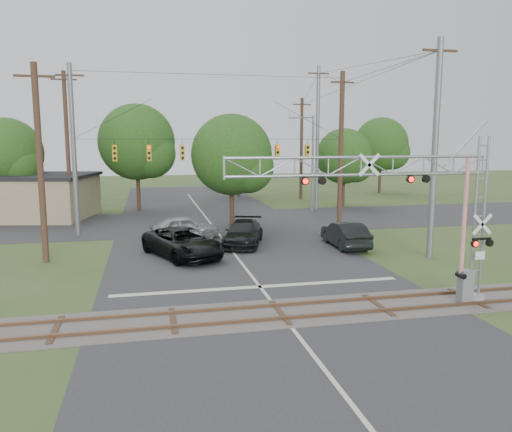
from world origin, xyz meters
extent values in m
plane|color=#384821|center=(0.00, 0.00, 0.00)|extent=(160.00, 160.00, 0.00)
cube|color=#2B2B2E|center=(0.00, 10.00, 0.01)|extent=(14.00, 90.00, 0.02)
cube|color=#2B2B2E|center=(0.00, 24.00, 0.01)|extent=(90.00, 12.00, 0.02)
cube|color=#47423E|center=(0.00, 2.00, 0.02)|extent=(90.00, 3.20, 0.05)
cube|color=brown|center=(0.00, 1.28, 0.09)|extent=(90.00, 0.12, 0.14)
cube|color=brown|center=(0.00, 2.72, 0.09)|extent=(90.00, 0.12, 0.14)
cylinder|color=gray|center=(8.03, 1.70, 0.14)|extent=(0.83, 0.83, 0.28)
cube|color=silver|center=(7.98, 1.42, 1.99)|extent=(0.42, 0.03, 0.32)
cube|color=slate|center=(7.48, 1.52, 0.69)|extent=(0.51, 0.42, 1.39)
cube|color=red|center=(7.25, 1.52, 3.51)|extent=(0.13, 0.08, 4.62)
cylinder|color=slate|center=(-9.50, 20.00, 5.75)|extent=(0.32, 0.32, 11.50)
cylinder|color=#41281E|center=(9.50, 20.00, 5.75)|extent=(0.36, 0.36, 11.50)
cylinder|color=black|center=(0.00, 20.00, 6.58)|extent=(19.00, 0.03, 0.03)
cube|color=#E6A310|center=(-6.86, 20.00, 5.63)|extent=(0.30, 0.30, 1.10)
cube|color=#E6A310|center=(-4.57, 20.00, 5.63)|extent=(0.30, 0.30, 1.10)
cube|color=#E6A310|center=(-2.29, 20.00, 5.63)|extent=(0.30, 0.30, 1.10)
cube|color=#E6A310|center=(0.00, 20.00, 5.63)|extent=(0.30, 0.30, 1.10)
cube|color=#E6A310|center=(2.29, 20.00, 5.63)|extent=(0.30, 0.30, 1.10)
cube|color=#E6A310|center=(4.57, 20.00, 5.63)|extent=(0.30, 0.30, 1.10)
cube|color=#E6A310|center=(6.86, 20.00, 5.63)|extent=(0.30, 0.30, 1.10)
imported|color=black|center=(-2.93, 12.10, 0.82)|extent=(4.85, 6.50, 1.64)
imported|color=black|center=(1.01, 14.61, 0.76)|extent=(3.63, 5.61, 1.51)
imported|color=gray|center=(-2.44, 17.37, 0.77)|extent=(4.77, 2.51, 1.55)
imported|color=black|center=(6.99, 12.71, 0.78)|extent=(1.78, 4.79, 1.56)
cylinder|color=slate|center=(10.00, 27.95, 4.35)|extent=(0.19, 0.19, 8.70)
cylinder|color=slate|center=(9.03, 27.95, 8.51)|extent=(1.93, 0.12, 0.12)
cube|color=slate|center=(8.06, 27.95, 8.46)|extent=(0.58, 0.24, 0.15)
cylinder|color=#41281E|center=(-11.03, 27.98, 6.01)|extent=(0.34, 0.34, 12.01)
cube|color=#41281E|center=(-11.03, 27.98, 11.31)|extent=(2.00, 0.12, 0.12)
cylinder|color=slate|center=(10.98, 29.56, 6.64)|extent=(0.34, 0.34, 13.29)
cube|color=#41281E|center=(10.98, 29.56, 12.59)|extent=(2.00, 0.12, 0.12)
cylinder|color=#41281E|center=(-10.21, 12.56, 5.21)|extent=(0.34, 0.34, 10.43)
cube|color=#41281E|center=(-10.21, 12.56, 9.73)|extent=(2.00, 0.12, 0.12)
cylinder|color=slate|center=(10.50, 9.03, 5.92)|extent=(0.34, 0.34, 11.85)
cube|color=#41281E|center=(10.50, 9.03, 11.15)|extent=(2.00, 0.12, 0.12)
cylinder|color=#41281E|center=(11.90, 37.40, 5.51)|extent=(0.34, 0.34, 11.03)
cube|color=#41281E|center=(11.90, 37.40, 10.33)|extent=(2.00, 0.12, 0.12)
cylinder|color=#3A271A|center=(-16.19, 30.01, 1.92)|extent=(0.36, 0.36, 3.84)
sphere|color=#204513|center=(-16.19, 30.01, 5.40)|extent=(5.93, 5.93, 5.93)
cylinder|color=#3A271A|center=(-5.59, 31.92, 2.25)|extent=(0.36, 0.36, 4.49)
sphere|color=#204513|center=(-5.59, 31.92, 6.33)|extent=(6.94, 6.94, 6.94)
cylinder|color=#3A271A|center=(1.36, 21.00, 1.93)|extent=(0.36, 0.36, 3.86)
sphere|color=#204513|center=(1.36, 21.00, 5.44)|extent=(5.96, 5.96, 5.96)
cylinder|color=#3A271A|center=(5.60, 41.30, 1.94)|extent=(0.36, 0.36, 3.89)
sphere|color=#204513|center=(5.60, 41.30, 5.48)|extent=(6.01, 6.01, 6.01)
cylinder|color=#3A271A|center=(14.14, 30.68, 1.76)|extent=(0.36, 0.36, 3.51)
sphere|color=#204513|center=(14.14, 30.68, 4.95)|extent=(5.43, 5.43, 5.43)
cylinder|color=#3A271A|center=(23.46, 41.71, 2.13)|extent=(0.36, 0.36, 4.26)
sphere|color=#204513|center=(23.46, 41.71, 6.00)|extent=(6.58, 6.58, 6.58)
camera|label=1|loc=(-4.75, -15.43, 6.47)|focal=35.00mm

